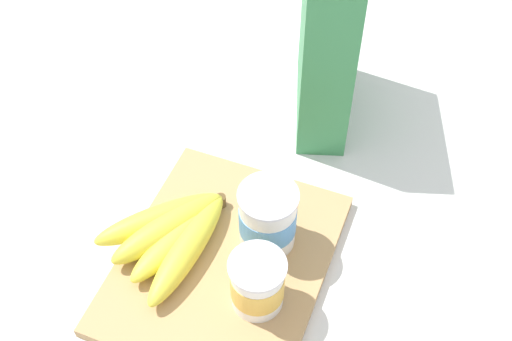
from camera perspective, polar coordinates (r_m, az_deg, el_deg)
The scene contains 6 objects.
ground_plane at distance 0.85m, azimuth -2.79°, elevation -8.33°, with size 2.40×2.40×0.00m, color silver.
cutting_board at distance 0.84m, azimuth -2.81°, elevation -8.05°, with size 0.31×0.25×0.02m, color tan.
cereal_box at distance 0.94m, azimuth 6.21°, elevation 11.58°, with size 0.20×0.07×0.28m, color #38844C.
yogurt_cup_front at distance 0.81m, azimuth 1.03°, elevation -4.18°, with size 0.08×0.08×0.09m.
yogurt_cup_back at distance 0.77m, azimuth 0.12°, elevation -9.86°, with size 0.07×0.07×0.08m.
banana_bunch at distance 0.84m, azimuth -7.31°, elevation -5.46°, with size 0.19×0.15×0.04m.
Camera 1 is at (0.39, 0.20, 0.72)m, focal length 45.56 mm.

